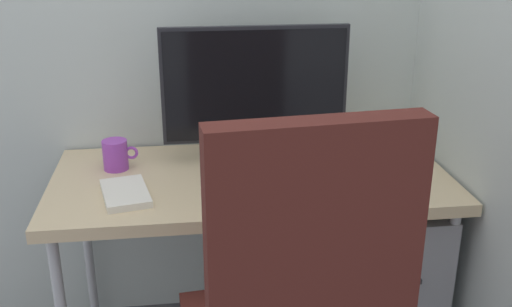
{
  "coord_description": "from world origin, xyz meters",
  "views": [
    {
      "loc": [
        -0.22,
        -1.85,
        1.51
      ],
      "look_at": [
        0.01,
        -0.06,
        0.82
      ],
      "focal_mm": 42.1,
      "sensor_mm": 36.0,
      "label": 1
    }
  ],
  "objects_px": {
    "pen_holder": "(373,154)",
    "coffee_mug": "(116,155)",
    "filing_cabinet": "(360,274)",
    "keyboard": "(295,187)",
    "monitor": "(255,89)",
    "mouse": "(404,179)",
    "notebook": "(125,193)"
  },
  "relations": [
    {
      "from": "notebook",
      "to": "monitor",
      "type": "bearing_deg",
      "value": 16.13
    },
    {
      "from": "mouse",
      "to": "keyboard",
      "type": "bearing_deg",
      "value": -167.14
    },
    {
      "from": "mouse",
      "to": "notebook",
      "type": "bearing_deg",
      "value": -169.7
    },
    {
      "from": "keyboard",
      "to": "coffee_mug",
      "type": "height_order",
      "value": "coffee_mug"
    },
    {
      "from": "monitor",
      "to": "notebook",
      "type": "distance_m",
      "value": 0.56
    },
    {
      "from": "monitor",
      "to": "mouse",
      "type": "bearing_deg",
      "value": -28.55
    },
    {
      "from": "monitor",
      "to": "pen_holder",
      "type": "bearing_deg",
      "value": -12.29
    },
    {
      "from": "pen_holder",
      "to": "coffee_mug",
      "type": "relative_size",
      "value": 1.43
    },
    {
      "from": "filing_cabinet",
      "to": "notebook",
      "type": "bearing_deg",
      "value": -173.4
    },
    {
      "from": "keyboard",
      "to": "pen_holder",
      "type": "bearing_deg",
      "value": 29.27
    },
    {
      "from": "pen_holder",
      "to": "coffee_mug",
      "type": "distance_m",
      "value": 0.88
    },
    {
      "from": "keyboard",
      "to": "pen_holder",
      "type": "xyz_separation_m",
      "value": [
        0.31,
        0.17,
        0.03
      ]
    },
    {
      "from": "coffee_mug",
      "to": "notebook",
      "type": "bearing_deg",
      "value": -78.79
    },
    {
      "from": "pen_holder",
      "to": "filing_cabinet",
      "type": "bearing_deg",
      "value": -122.05
    },
    {
      "from": "keyboard",
      "to": "pen_holder",
      "type": "relative_size",
      "value": 2.63
    },
    {
      "from": "keyboard",
      "to": "notebook",
      "type": "distance_m",
      "value": 0.53
    },
    {
      "from": "notebook",
      "to": "coffee_mug",
      "type": "distance_m",
      "value": 0.24
    },
    {
      "from": "mouse",
      "to": "notebook",
      "type": "xyz_separation_m",
      "value": [
        -0.89,
        0.01,
        -0.01
      ]
    },
    {
      "from": "filing_cabinet",
      "to": "keyboard",
      "type": "height_order",
      "value": "keyboard"
    },
    {
      "from": "monitor",
      "to": "keyboard",
      "type": "bearing_deg",
      "value": -69.89
    },
    {
      "from": "keyboard",
      "to": "mouse",
      "type": "relative_size",
      "value": 4.37
    },
    {
      "from": "keyboard",
      "to": "coffee_mug",
      "type": "distance_m",
      "value": 0.63
    },
    {
      "from": "mouse",
      "to": "monitor",
      "type": "bearing_deg",
      "value": 162.72
    },
    {
      "from": "monitor",
      "to": "notebook",
      "type": "relative_size",
      "value": 2.89
    },
    {
      "from": "filing_cabinet",
      "to": "pen_holder",
      "type": "distance_m",
      "value": 0.45
    },
    {
      "from": "filing_cabinet",
      "to": "mouse",
      "type": "distance_m",
      "value": 0.44
    },
    {
      "from": "notebook",
      "to": "coffee_mug",
      "type": "relative_size",
      "value": 1.83
    },
    {
      "from": "keyboard",
      "to": "mouse",
      "type": "bearing_deg",
      "value": 1.6
    },
    {
      "from": "filing_cabinet",
      "to": "coffee_mug",
      "type": "relative_size",
      "value": 5.3
    },
    {
      "from": "filing_cabinet",
      "to": "notebook",
      "type": "relative_size",
      "value": 2.9
    },
    {
      "from": "pen_holder",
      "to": "notebook",
      "type": "xyz_separation_m",
      "value": [
        -0.83,
        -0.15,
        -0.03
      ]
    },
    {
      "from": "monitor",
      "to": "pen_holder",
      "type": "height_order",
      "value": "monitor"
    }
  ]
}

